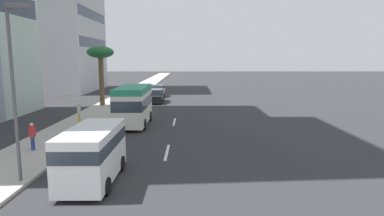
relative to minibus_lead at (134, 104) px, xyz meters
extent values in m
plane|color=#2D2D30|center=(10.45, -3.19, -1.71)|extent=(198.00, 198.00, 0.00)
cube|color=#B2ADA3|center=(10.45, 4.33, -1.63)|extent=(162.00, 3.94, 0.15)
cube|color=silver|center=(-7.80, -3.19, -1.70)|extent=(3.20, 0.16, 0.01)
cube|color=silver|center=(1.30, -3.19, -1.70)|extent=(3.20, 0.16, 0.01)
cube|color=silver|center=(0.00, 0.00, -0.26)|extent=(6.11, 2.23, 2.43)
cube|color=#268C66|center=(0.00, 0.00, 1.18)|extent=(6.11, 2.23, 0.46)
cube|color=#28333D|center=(0.00, 0.00, 0.20)|extent=(6.12, 2.24, 0.81)
cylinder|color=black|center=(-1.77, -1.06, -1.29)|extent=(0.84, 0.26, 0.84)
cylinder|color=black|center=(-1.77, 1.06, -1.29)|extent=(0.84, 0.26, 0.84)
cylinder|color=black|center=(1.77, -1.06, -1.29)|extent=(0.84, 0.26, 0.84)
cylinder|color=black|center=(1.77, 1.06, -1.29)|extent=(0.84, 0.26, 0.84)
cube|color=black|center=(13.70, -0.39, -1.14)|extent=(4.80, 1.71, 0.78)
cube|color=#38424C|center=(13.94, -0.39, -0.43)|extent=(2.64, 1.57, 0.64)
cylinder|color=black|center=(12.21, -1.18, -1.39)|extent=(0.64, 0.22, 0.64)
cylinder|color=black|center=(12.21, 0.40, -1.39)|extent=(0.64, 0.22, 0.64)
cylinder|color=black|center=(15.19, -1.18, -1.39)|extent=(0.64, 0.22, 0.64)
cylinder|color=black|center=(15.19, 0.40, -1.39)|extent=(0.64, 0.22, 0.64)
cube|color=silver|center=(19.94, 0.07, -1.13)|extent=(4.10, 1.88, 0.80)
cube|color=#38424C|center=(20.14, 0.07, -0.40)|extent=(2.26, 1.73, 0.66)
cylinder|color=black|center=(18.67, -0.79, -1.39)|extent=(0.64, 0.22, 0.64)
cylinder|color=black|center=(18.67, 0.93, -1.39)|extent=(0.64, 0.22, 0.64)
cylinder|color=black|center=(21.21, -0.79, -1.39)|extent=(0.64, 0.22, 0.64)
cylinder|color=black|center=(21.21, 0.93, -1.39)|extent=(0.64, 0.22, 0.64)
cube|color=white|center=(-12.31, -0.32, -0.42)|extent=(4.75, 1.90, 2.19)
cube|color=#2D3842|center=(-12.31, -0.32, 0.07)|extent=(4.76, 1.90, 0.53)
cylinder|color=black|center=(-13.73, -1.22, -1.35)|extent=(0.72, 0.24, 0.72)
cylinder|color=black|center=(-13.73, 0.58, -1.35)|extent=(0.72, 0.24, 0.72)
cylinder|color=black|center=(-10.89, -1.22, -1.35)|extent=(0.72, 0.24, 0.72)
cylinder|color=black|center=(-10.89, 0.58, -1.35)|extent=(0.72, 0.24, 0.72)
cylinder|color=navy|center=(-7.87, 4.45, -1.17)|extent=(0.14, 0.14, 0.77)
cylinder|color=navy|center=(-7.71, 4.45, -1.17)|extent=(0.14, 0.14, 0.77)
cube|color=red|center=(-7.79, 4.45, -0.48)|extent=(0.38, 0.33, 0.61)
sphere|color=beige|center=(-7.79, 4.45, -0.08)|extent=(0.21, 0.21, 0.21)
cylinder|color=gold|center=(-1.01, 4.09, -1.13)|extent=(0.14, 0.14, 0.86)
cylinder|color=gold|center=(-0.85, 4.09, -1.13)|extent=(0.14, 0.14, 0.86)
cube|color=beige|center=(-0.93, 4.09, -0.36)|extent=(0.39, 0.35, 0.68)
sphere|color=beige|center=(-0.93, 4.09, 0.09)|extent=(0.23, 0.23, 0.23)
cylinder|color=brown|center=(10.45, 5.28, 1.15)|extent=(0.54, 0.54, 5.42)
ellipsoid|color=#236033|center=(10.45, 5.28, 4.30)|extent=(2.89, 2.89, 1.30)
cylinder|color=#4C4C51|center=(-12.52, 2.76, 2.15)|extent=(0.14, 0.14, 7.41)
cube|color=#4C4C51|center=(-12.52, 2.31, 5.70)|extent=(0.24, 0.90, 0.20)
cube|color=#2D3847|center=(28.93, 11.27, 6.10)|extent=(14.56, 0.08, 1.55)
cube|color=#2D3847|center=(28.93, 11.27, 10.56)|extent=(14.56, 0.08, 1.55)
camera|label=1|loc=(-26.02, -4.51, 3.63)|focal=30.70mm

